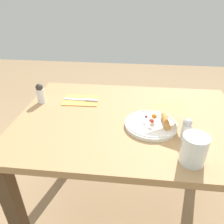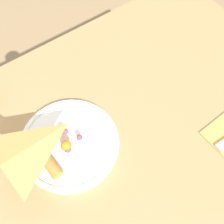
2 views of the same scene
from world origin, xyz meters
The scene contains 3 objects.
ground_plane centered at (0.00, 0.00, 0.00)m, with size 6.00×6.00×0.00m, color #997A56.
dining_table centered at (0.00, 0.00, 0.60)m, with size 1.01×0.71×0.71m.
plate_pizza centered at (-0.09, 0.06, 0.73)m, with size 0.22×0.22×0.05m.
Camera 2 is at (-0.15, -0.18, 1.30)m, focal length 45.00 mm.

